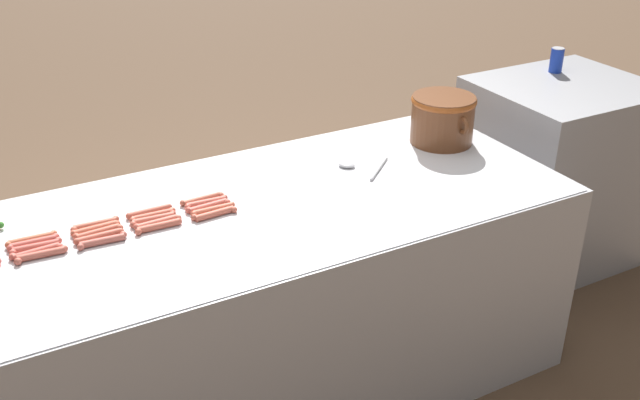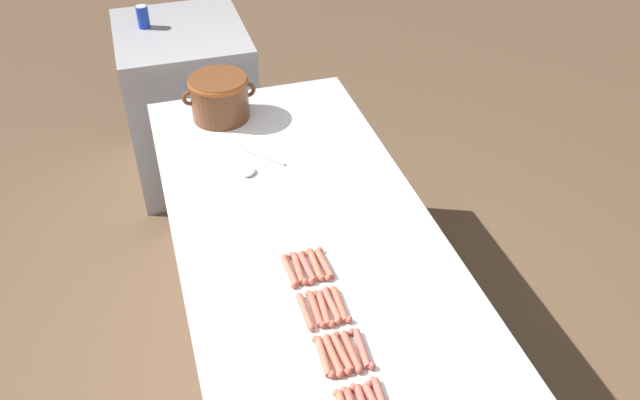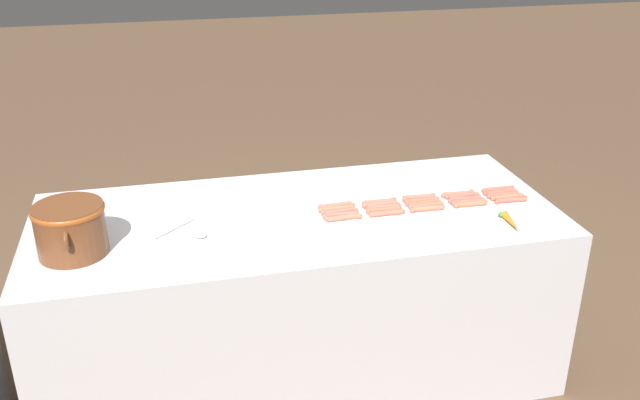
# 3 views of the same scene
# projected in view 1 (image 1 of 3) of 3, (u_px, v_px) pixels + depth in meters

# --- Properties ---
(ground_plane) EXTENTS (20.00, 20.00, 0.00)m
(ground_plane) POSITION_uv_depth(u_px,v_px,m) (268.00, 382.00, 3.07)
(ground_plane) COLOR brown
(griddle_counter) EXTENTS (0.99, 2.33, 0.84)m
(griddle_counter) POSITION_uv_depth(u_px,v_px,m) (265.00, 299.00, 2.87)
(griddle_counter) COLOR #BCBCC1
(griddle_counter) RESTS_ON ground_plane
(back_cabinet) EXTENTS (0.72, 0.81, 0.95)m
(back_cabinet) POSITION_uv_depth(u_px,v_px,m) (555.00, 172.00, 3.78)
(back_cabinet) COLOR #A0A0A4
(back_cabinet) RESTS_ON ground_plane
(hot_dog_1) EXTENTS (0.03, 0.17, 0.02)m
(hot_dog_1) POSITION_uv_depth(u_px,v_px,m) (31.00, 239.00, 2.43)
(hot_dog_1) COLOR #C86748
(hot_dog_1) RESTS_ON griddle_counter
(hot_dog_2) EXTENTS (0.03, 0.17, 0.02)m
(hot_dog_2) POSITION_uv_depth(u_px,v_px,m) (95.00, 224.00, 2.52)
(hot_dog_2) COLOR #CA654E
(hot_dog_2) RESTS_ON griddle_counter
(hot_dog_3) EXTENTS (0.02, 0.17, 0.02)m
(hot_dog_3) POSITION_uv_depth(u_px,v_px,m) (149.00, 211.00, 2.60)
(hot_dog_3) COLOR #C6614E
(hot_dog_3) RESTS_ON griddle_counter
(hot_dog_4) EXTENTS (0.03, 0.17, 0.02)m
(hot_dog_4) POSITION_uv_depth(u_px,v_px,m) (202.00, 199.00, 2.69)
(hot_dog_4) COLOR #C6664F
(hot_dog_4) RESTS_ON griddle_counter
(hot_dog_6) EXTENTS (0.03, 0.17, 0.02)m
(hot_dog_6) POSITION_uv_depth(u_px,v_px,m) (33.00, 243.00, 2.41)
(hot_dog_6) COLOR #CA594E
(hot_dog_6) RESTS_ON griddle_counter
(hot_dog_7) EXTENTS (0.03, 0.17, 0.02)m
(hot_dog_7) POSITION_uv_depth(u_px,v_px,m) (96.00, 228.00, 2.49)
(hot_dog_7) COLOR #CE6147
(hot_dog_7) RESTS_ON griddle_counter
(hot_dog_8) EXTENTS (0.03, 0.17, 0.02)m
(hot_dog_8) POSITION_uv_depth(u_px,v_px,m) (153.00, 215.00, 2.58)
(hot_dog_8) COLOR #C35E47
(hot_dog_8) RESTS_ON griddle_counter
(hot_dog_9) EXTENTS (0.03, 0.17, 0.02)m
(hot_dog_9) POSITION_uv_depth(u_px,v_px,m) (206.00, 202.00, 2.66)
(hot_dog_9) COLOR #CA5F4E
(hot_dog_9) RESTS_ON griddle_counter
(hot_dog_11) EXTENTS (0.04, 0.17, 0.02)m
(hot_dog_11) POSITION_uv_depth(u_px,v_px,m) (36.00, 247.00, 2.39)
(hot_dog_11) COLOR #C85A4E
(hot_dog_11) RESTS_ON griddle_counter
(hot_dog_12) EXTENTS (0.03, 0.17, 0.02)m
(hot_dog_12) POSITION_uv_depth(u_px,v_px,m) (98.00, 232.00, 2.47)
(hot_dog_12) COLOR #C55E47
(hot_dog_12) RESTS_ON griddle_counter
(hot_dog_13) EXTENTS (0.04, 0.17, 0.02)m
(hot_dog_13) POSITION_uv_depth(u_px,v_px,m) (153.00, 219.00, 2.55)
(hot_dog_13) COLOR #C75F4D
(hot_dog_13) RESTS_ON griddle_counter
(hot_dog_14) EXTENTS (0.03, 0.17, 0.02)m
(hot_dog_14) POSITION_uv_depth(u_px,v_px,m) (208.00, 206.00, 2.64)
(hot_dog_14) COLOR #CD5E50
(hot_dog_14) RESTS_ON griddle_counter
(hot_dog_16) EXTENTS (0.03, 0.17, 0.02)m
(hot_dog_16) POSITION_uv_depth(u_px,v_px,m) (37.00, 252.00, 2.36)
(hot_dog_16) COLOR #CB5D4F
(hot_dog_16) RESTS_ON griddle_counter
(hot_dog_17) EXTENTS (0.03, 0.17, 0.02)m
(hot_dog_17) POSITION_uv_depth(u_px,v_px,m) (99.00, 236.00, 2.45)
(hot_dog_17) COLOR #C05C48
(hot_dog_17) RESTS_ON griddle_counter
(hot_dog_18) EXTENTS (0.03, 0.17, 0.02)m
(hot_dog_18) POSITION_uv_depth(u_px,v_px,m) (158.00, 222.00, 2.53)
(hot_dog_18) COLOR #C96351
(hot_dog_18) RESTS_ON griddle_counter
(hot_dog_19) EXTENTS (0.03, 0.17, 0.02)m
(hot_dog_19) POSITION_uv_depth(u_px,v_px,m) (213.00, 209.00, 2.62)
(hot_dog_19) COLOR #C9654B
(hot_dog_19) RESTS_ON griddle_counter
(hot_dog_21) EXTENTS (0.03, 0.17, 0.02)m
(hot_dog_21) POSITION_uv_depth(u_px,v_px,m) (41.00, 255.00, 2.34)
(hot_dog_21) COLOR #C55F4D
(hot_dog_21) RESTS_ON griddle_counter
(hot_dog_22) EXTENTS (0.03, 0.17, 0.02)m
(hot_dog_22) POSITION_uv_depth(u_px,v_px,m) (102.00, 241.00, 2.42)
(hot_dog_22) COLOR #BF5F50
(hot_dog_22) RESTS_ON griddle_counter
(hot_dog_23) EXTENTS (0.03, 0.17, 0.02)m
(hot_dog_23) POSITION_uv_depth(u_px,v_px,m) (159.00, 227.00, 2.51)
(hot_dog_23) COLOR #CA5E49
(hot_dog_23) RESTS_ON griddle_counter
(hot_dog_24) EXTENTS (0.03, 0.17, 0.02)m
(hot_dog_24) POSITION_uv_depth(u_px,v_px,m) (215.00, 214.00, 2.59)
(hot_dog_24) COLOR #CD614B
(hot_dog_24) RESTS_ON griddle_counter
(bean_pot) EXTENTS (0.35, 0.28, 0.21)m
(bean_pot) POSITION_uv_depth(u_px,v_px,m) (443.00, 117.00, 3.14)
(bean_pot) COLOR brown
(bean_pot) RESTS_ON griddle_counter
(serving_spoon) EXTENTS (0.21, 0.23, 0.02)m
(serving_spoon) POSITION_uv_depth(u_px,v_px,m) (357.00, 166.00, 2.95)
(serving_spoon) COLOR #B7B7BC
(serving_spoon) RESTS_ON griddle_counter
(soda_can) EXTENTS (0.07, 0.07, 0.13)m
(soda_can) POSITION_uv_depth(u_px,v_px,m) (557.00, 60.00, 3.71)
(soda_can) COLOR #1938B2
(soda_can) RESTS_ON back_cabinet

